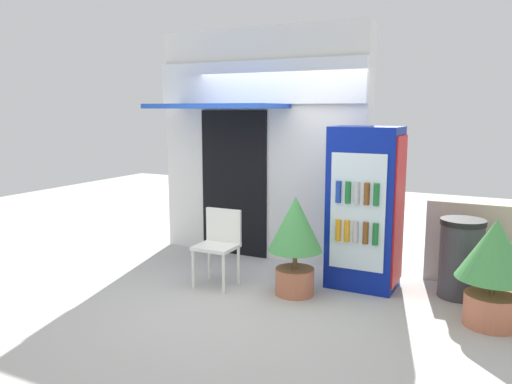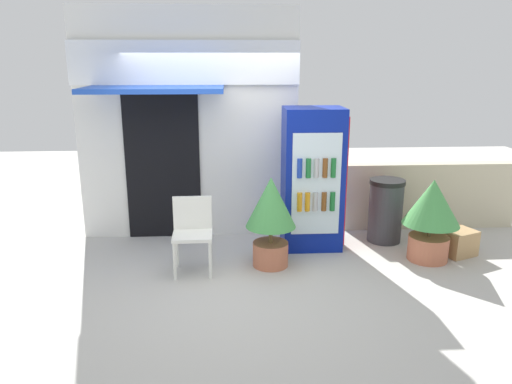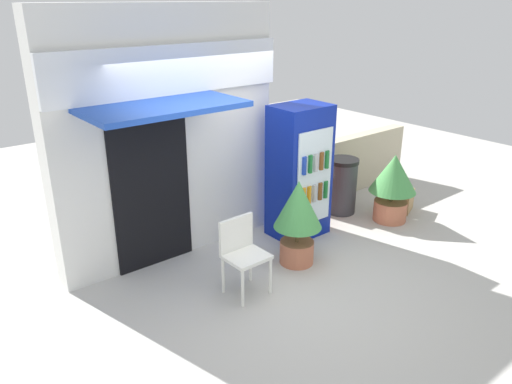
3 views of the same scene
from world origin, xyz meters
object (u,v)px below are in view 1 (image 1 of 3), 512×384
object	(u,v)px
potted_plant_curbside	(494,263)
potted_plant_near_shop	(295,235)
plastic_chair	(219,240)
trash_bin	(461,258)
drink_cooler	(365,208)

from	to	relation	value
potted_plant_curbside	potted_plant_near_shop	bearing A→B (deg)	-178.29
plastic_chair	potted_plant_curbside	world-z (taller)	potted_plant_curbside
trash_bin	drink_cooler	bearing A→B (deg)	-172.86
potted_plant_curbside	trash_bin	size ratio (longest dim) A/B	1.19
plastic_chair	potted_plant_near_shop	size ratio (longest dim) A/B	0.80
drink_cooler	potted_plant_near_shop	xyz separation A→B (m)	(-0.60, -0.61, -0.25)
drink_cooler	potted_plant_near_shop	size ratio (longest dim) A/B	1.67
potted_plant_curbside	drink_cooler	bearing A→B (deg)	158.22
drink_cooler	potted_plant_curbside	distance (m)	1.51
potted_plant_curbside	trash_bin	xyz separation A→B (m)	(-0.34, 0.68, -0.18)
plastic_chair	trash_bin	bearing A→B (deg)	17.70
drink_cooler	potted_plant_curbside	world-z (taller)	drink_cooler
potted_plant_curbside	plastic_chair	bearing A→B (deg)	-177.31
potted_plant_near_shop	trash_bin	world-z (taller)	potted_plant_near_shop
drink_cooler	potted_plant_curbside	bearing A→B (deg)	-21.78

